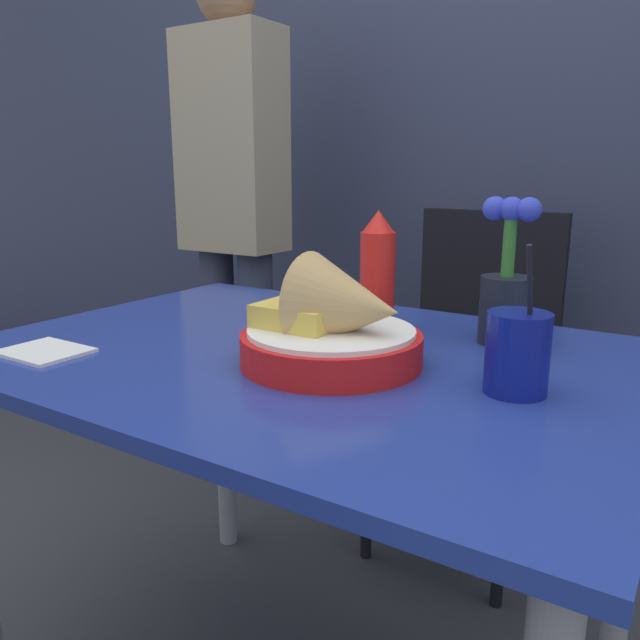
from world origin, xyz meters
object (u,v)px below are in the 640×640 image
Objects in this scene: drink_cup at (517,356)px; food_basket at (338,328)px; flower_vase at (506,290)px; chair_far_window at (475,352)px; ketchup_bottle at (377,274)px; person_standing at (233,203)px.

food_basket is at bearing -173.99° from drink_cup.
food_basket is 1.12× the size of flower_vase.
food_basket is (0.05, -0.81, 0.25)m from chair_far_window.
drink_cup is (0.32, -0.19, -0.06)m from ketchup_bottle.
chair_far_window is at bearing 7.56° from person_standing.
ketchup_bottle reaches higher than drink_cup.
flower_vase reaches higher than ketchup_bottle.
drink_cup is 0.82× the size of flower_vase.
ketchup_bottle is at bearing 102.22° from food_basket.
person_standing is at bearing 147.33° from ketchup_bottle.
drink_cup is at bearing 6.01° from food_basket.
drink_cup is at bearing -31.35° from ketchup_bottle.
flower_vase is (0.18, 0.27, 0.04)m from food_basket.
chair_far_window is at bearing 111.95° from drink_cup.
ketchup_bottle is at bearing -90.02° from chair_far_window.
food_basket is 0.33m from flower_vase.
person_standing is (-0.77, -0.10, 0.39)m from chair_far_window.
ketchup_bottle is 0.23m from flower_vase.
chair_far_window is at bearing 112.59° from flower_vase.
food_basket is 1.09m from person_standing.
chair_far_window is 0.65m from flower_vase.
drink_cup is 1.29m from person_standing.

